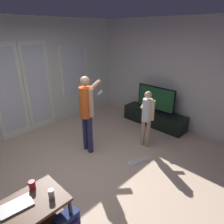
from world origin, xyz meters
The scene contains 13 objects.
ground_plane centered at (0.00, 0.00, -0.01)m, with size 6.07×4.90×0.02m, color #CFB197.
wall_back_with_doors centered at (0.07, 2.41, 1.32)m, with size 6.07×0.09×2.70m.
wall_right_plain centered at (3.01, 0.00, 1.34)m, with size 0.06×4.90×2.67m.
coffee_table centered at (-1.12, -0.29, 0.36)m, with size 1.04×0.61×0.49m.
tv_stand centered at (2.68, 0.34, 0.20)m, with size 0.46×1.71×0.40m.
flat_screen_tv centered at (2.67, 0.34, 0.73)m, with size 0.08×1.06×0.65m.
person_adult centered at (0.67, 0.66, 0.96)m, with size 0.69×0.43×1.59m.
person_child centered at (1.65, -0.10, 0.75)m, with size 0.51×0.36×1.25m.
backpack centered at (-0.68, -0.55, 0.12)m, with size 0.30×0.20×0.24m.
loose_keyboard centered at (1.09, -0.36, 0.01)m, with size 0.46×0.26×0.02m.
laptop_closed centered at (-1.13, -0.24, 0.51)m, with size 0.36×0.22×0.02m, color #B8B5B0.
cup_near_edge centered at (-0.77, -0.41, 0.55)m, with size 0.07×0.07×0.12m, color white.
cup_by_laptop centered at (-0.87, -0.11, 0.55)m, with size 0.08×0.08×0.12m, color red.
Camera 1 is at (-1.56, -2.20, 2.39)m, focal length 31.65 mm.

